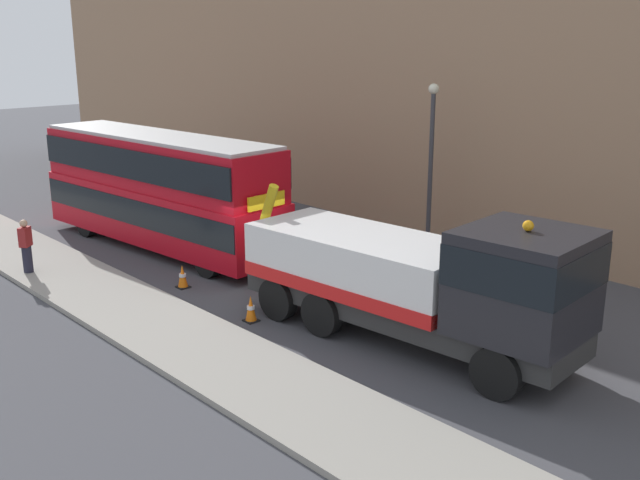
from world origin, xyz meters
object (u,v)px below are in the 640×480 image
Objects in this scene: traffic_cone_near_bus at (183,277)px; traffic_cone_midway at (251,309)px; street_lamp at (431,153)px; recovery_tow_truck at (419,278)px; double_decker_bus at (159,186)px; pedestrian_onlooker at (26,247)px.

traffic_cone_near_bus and traffic_cone_midway have the same top height.
street_lamp is at bearing 97.14° from traffic_cone_midway.
recovery_tow_truck reaches higher than traffic_cone_near_bus.
traffic_cone_near_bus is (4.29, -1.87, -1.89)m from double_decker_bus.
street_lamp is (6.69, 11.58, 2.49)m from pedestrian_onlooker.
double_decker_bus is at bearing -135.38° from street_lamp.
recovery_tow_truck is 11.92m from double_decker_bus.
recovery_tow_truck is 0.91× the size of double_decker_bus.
pedestrian_onlooker is at bearing -144.37° from traffic_cone_near_bus.
traffic_cone_near_bus is 9.44m from street_lamp.
street_lamp reaches higher than double_decker_bus.
recovery_tow_truck is at bearing -4.65° from double_decker_bus.
pedestrian_onlooker is at bearing -159.67° from traffic_cone_midway.
traffic_cone_midway is at bearing -157.99° from recovery_tow_truck.
traffic_cone_near_bus is at bearing -170.74° from recovery_tow_truck.
street_lamp is at bearing 21.39° from pedestrian_onlooker.
double_decker_bus reaches higher than recovery_tow_truck.
double_decker_bus is 5.05m from pedestrian_onlooker.
double_decker_bus is at bearing 175.35° from recovery_tow_truck.
street_lamp is (-5.14, 6.64, 1.71)m from recovery_tow_truck.
double_decker_bus is 9.60m from street_lamp.
pedestrian_onlooker is 5.23m from traffic_cone_near_bus.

